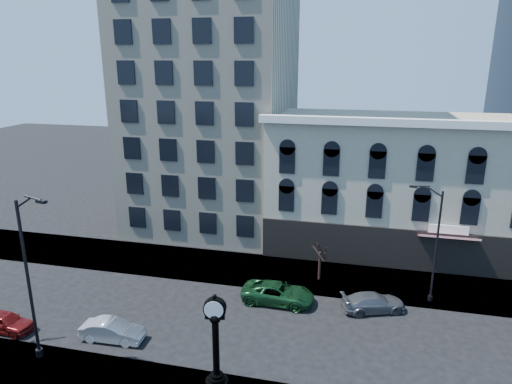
% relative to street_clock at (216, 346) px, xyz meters
% --- Properties ---
extents(ground, '(160.00, 160.00, 0.00)m').
position_rel_street_clock_xyz_m(ground, '(-2.23, 6.01, -2.57)').
color(ground, black).
rests_on(ground, ground).
extents(sidewalk_far, '(160.00, 6.00, 0.12)m').
position_rel_street_clock_xyz_m(sidewalk_far, '(-2.23, 14.01, -2.51)').
color(sidewalk_far, gray).
rests_on(sidewalk_far, ground).
extents(cream_tower, '(15.90, 15.40, 42.50)m').
position_rel_street_clock_xyz_m(cream_tower, '(-8.34, 24.89, 16.75)').
color(cream_tower, beige).
rests_on(cream_tower, ground).
extents(victorian_row, '(22.60, 11.19, 12.50)m').
position_rel_street_clock_xyz_m(victorian_row, '(9.78, 21.90, 3.42)').
color(victorian_row, '#B3AD93').
rests_on(victorian_row, ground).
extents(street_clock, '(1.23, 1.23, 5.42)m').
position_rel_street_clock_xyz_m(street_clock, '(0.00, 0.00, 0.00)').
color(street_clock, black).
rests_on(street_clock, sidewalk_near).
extents(street_lamp_near, '(2.60, 0.79, 10.14)m').
position_rel_street_clock_xyz_m(street_lamp_near, '(-10.17, -0.13, 5.20)').
color(street_lamp_near, black).
rests_on(street_lamp_near, sidewalk_near).
extents(street_lamp_far, '(2.24, 0.50, 8.68)m').
position_rel_street_clock_xyz_m(street_lamp_far, '(11.56, 12.08, 4.10)').
color(street_lamp_far, black).
rests_on(street_lamp_far, sidewalk_far).
extents(bare_tree_far, '(2.15, 2.15, 3.69)m').
position_rel_street_clock_xyz_m(bare_tree_far, '(4.07, 13.48, 0.33)').
color(bare_tree_far, '#2F1E17').
rests_on(bare_tree_far, sidewalk_far).
extents(car_near_a, '(3.82, 1.66, 1.28)m').
position_rel_street_clock_xyz_m(car_near_a, '(-14.87, 1.91, -1.93)').
color(car_near_a, maroon).
rests_on(car_near_a, ground).
extents(car_near_b, '(4.03, 1.58, 1.31)m').
position_rel_street_clock_xyz_m(car_near_b, '(-7.63, 2.58, -1.92)').
color(car_near_b, '#A5A8AD').
rests_on(car_near_b, ground).
extents(car_far_a, '(5.22, 2.49, 1.44)m').
position_rel_street_clock_xyz_m(car_far_a, '(1.52, 9.44, -1.85)').
color(car_far_a, '#143F1E').
rests_on(car_far_a, ground).
extents(car_far_b, '(4.76, 3.21, 1.28)m').
position_rel_street_clock_xyz_m(car_far_b, '(8.18, 9.84, -1.93)').
color(car_far_b, '#595B60').
rests_on(car_far_b, ground).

